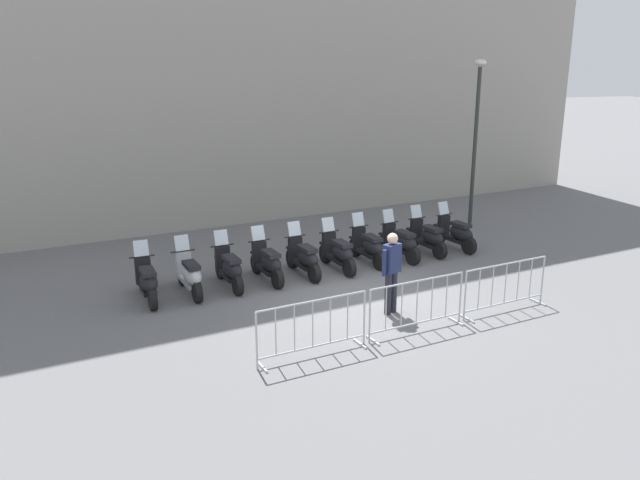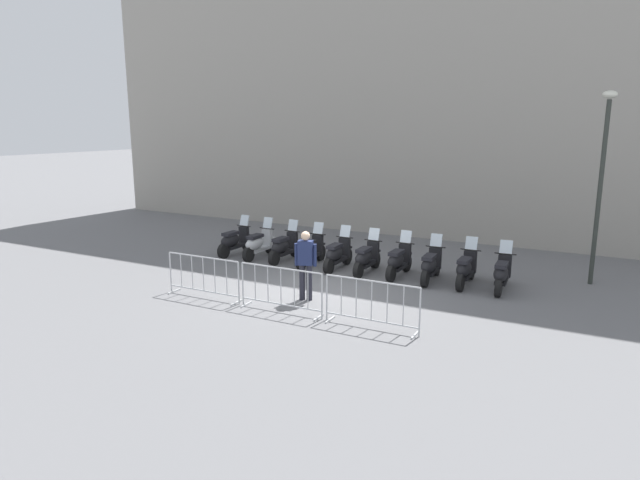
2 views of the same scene
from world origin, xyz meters
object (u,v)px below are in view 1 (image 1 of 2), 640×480
object	(u,v)px
motorcycle_6	(369,247)
street_lamp	(476,126)
motorcycle_5	(339,253)
officer_near_row_end	(392,268)
barrier_segment_0	(313,329)
motorcycle_1	(190,275)
motorcycle_3	(268,263)
motorcycle_7	(400,243)
motorcycle_8	(428,237)
motorcycle_0	(147,282)
motorcycle_2	(230,269)
barrier_segment_1	(417,307)
barrier_segment_2	(505,288)
motorcycle_9	(456,233)

from	to	relation	value
motorcycle_6	street_lamp	world-z (taller)	street_lamp
motorcycle_5	officer_near_row_end	xyz separation A→B (m)	(0.19, -2.92, 0.53)
barrier_segment_0	motorcycle_6	bearing A→B (deg)	58.85
motorcycle_1	motorcycle_5	world-z (taller)	same
motorcycle_6	motorcycle_3	bearing A→B (deg)	-168.21
motorcycle_7	motorcycle_8	world-z (taller)	same
motorcycle_0	street_lamp	bearing A→B (deg)	20.72
motorcycle_6	officer_near_row_end	bearing A→B (deg)	-102.62
motorcycle_6	motorcycle_2	bearing A→B (deg)	-168.79
motorcycle_5	motorcycle_0	bearing A→B (deg)	-170.06
barrier_segment_1	street_lamp	world-z (taller)	street_lamp
motorcycle_5	barrier_segment_1	world-z (taller)	motorcycle_5
motorcycle_6	barrier_segment_1	world-z (taller)	motorcycle_6
motorcycle_3	barrier_segment_0	xyz separation A→B (m)	(-0.05, -4.08, 0.07)
motorcycle_1	barrier_segment_2	world-z (taller)	motorcycle_1
barrier_segment_1	motorcycle_8	bearing A→B (deg)	61.98
motorcycle_0	motorcycle_7	world-z (taller)	same
motorcycle_8	motorcycle_9	xyz separation A→B (m)	(0.93, 0.15, 0.00)
barrier_segment_0	street_lamp	distance (m)	10.62
motorcycle_9	motorcycle_1	bearing A→B (deg)	-168.85
motorcycle_8	barrier_segment_1	size ratio (longest dim) A/B	0.80
motorcycle_5	motorcycle_6	size ratio (longest dim) A/B	1.00
motorcycle_0	motorcycle_5	distance (m)	4.71
motorcycle_6	officer_near_row_end	distance (m)	3.32
motorcycle_2	barrier_segment_1	size ratio (longest dim) A/B	0.81
motorcycle_7	barrier_segment_2	distance (m)	3.97
motorcycle_2	barrier_segment_1	xyz separation A→B (m)	(3.09, -3.49, 0.07)
motorcycle_1	barrier_segment_1	bearing A→B (deg)	-39.47
street_lamp	motorcycle_3	bearing A→B (deg)	-155.65
motorcycle_1	motorcycle_6	bearing A→B (deg)	11.29
motorcycle_9	barrier_segment_1	distance (m)	5.83
motorcycle_0	motorcycle_2	xyz separation A→B (m)	(1.85, 0.36, 0.00)
motorcycle_7	barrier_segment_0	world-z (taller)	motorcycle_7
motorcycle_9	barrier_segment_2	size ratio (longest dim) A/B	0.80
motorcycle_5	motorcycle_7	bearing A→B (deg)	12.43
barrier_segment_0	barrier_segment_2	size ratio (longest dim) A/B	1.00
officer_near_row_end	motorcycle_3	bearing A→B (deg)	127.93
motorcycle_5	motorcycle_3	bearing A→B (deg)	-170.95
motorcycle_1	motorcycle_9	size ratio (longest dim) A/B	1.01
motorcycle_2	motorcycle_5	world-z (taller)	same
motorcycle_8	motorcycle_9	distance (m)	0.94
motorcycle_7	officer_near_row_end	world-z (taller)	officer_near_row_end
motorcycle_7	barrier_segment_1	size ratio (longest dim) A/B	0.80
motorcycle_2	motorcycle_6	xyz separation A→B (m)	(3.69, 0.73, 0.00)
barrier_segment_0	motorcycle_8	bearing A→B (deg)	47.23
motorcycle_2	motorcycle_6	bearing A→B (deg)	11.21
motorcycle_3	motorcycle_7	size ratio (longest dim) A/B	1.01
motorcycle_8	barrier_segment_2	distance (m)	4.17
motorcycle_1	barrier_segment_0	size ratio (longest dim) A/B	0.81
barrier_segment_0	street_lamp	bearing A→B (deg)	45.37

